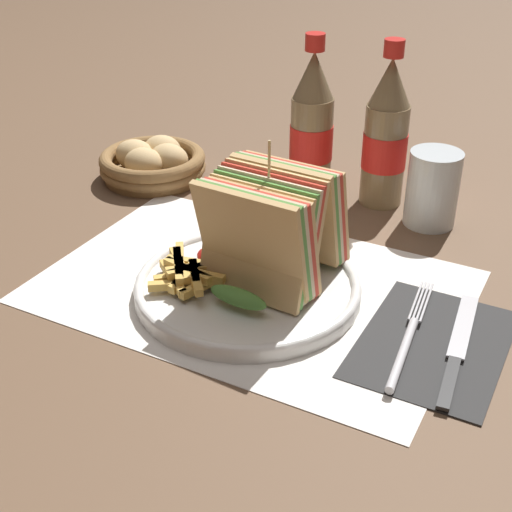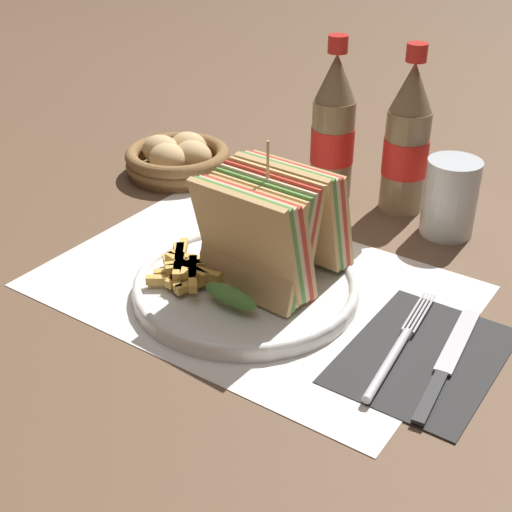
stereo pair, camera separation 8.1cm
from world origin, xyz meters
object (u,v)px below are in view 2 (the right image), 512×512
Objects in this scene: bread_basket at (178,158)px; knife at (447,363)px; plate_main at (246,286)px; fork at (395,352)px; coke_bottle_near at (333,131)px; coke_bottle_far at (407,142)px; club_sandwich at (269,230)px; glass_near at (449,203)px.

knife is at bearing -22.51° from bread_basket.
plate_main is 0.36m from bread_basket.
fork is at bearing -166.79° from knife.
coke_bottle_near is at bearing 122.94° from fork.
coke_bottle_far reaches higher than fork.
bread_basket is at bearing -164.45° from coke_bottle_near.
plate_main is 1.60× the size of bread_basket.
club_sandwich is 0.23m from knife.
club_sandwich is (0.02, 0.02, 0.07)m from plate_main.
club_sandwich is 0.75× the size of coke_bottle_near.
glass_near is (-0.06, 0.28, 0.04)m from fork.
coke_bottle_far is 2.25× the size of glass_near.
plate_main is at bearing -116.05° from glass_near.
glass_near is (-0.11, 0.27, 0.04)m from knife.
coke_bottle_far is (-0.14, 0.31, 0.09)m from fork.
plate_main reaches higher than knife.
fork is (0.19, -0.01, -0.00)m from plate_main.
knife is 0.56m from bread_basket.
club_sandwich is 0.88× the size of knife.
glass_near is 0.63× the size of bread_basket.
coke_bottle_far is 1.43× the size of bread_basket.
club_sandwich is at bearing -114.56° from glass_near.
plate_main is at bearing -79.79° from coke_bottle_near.
club_sandwich reaches higher than plate_main.
fork is 0.05m from knife.
coke_bottle_near is at bearing 15.55° from bread_basket.
glass_near reaches higher than plate_main.
plate_main is 1.12× the size of coke_bottle_near.
coke_bottle_far is (0.10, 0.02, 0.00)m from coke_bottle_near.
club_sandwich is 0.27m from coke_bottle_near.
coke_bottle_near is (-0.05, 0.28, 0.09)m from plate_main.
fork is 1.24× the size of bread_basket.
fork is (0.17, -0.03, -0.07)m from club_sandwich.
coke_bottle_far reaches higher than plate_main.
coke_bottle_near is 0.19m from glass_near.
fork is 0.39m from coke_bottle_near.
fork reaches higher than knife.
knife is 1.93× the size of glass_near.
glass_near is 0.42m from bread_basket.
plate_main is 1.48× the size of club_sandwich.
fork is at bearing -26.18° from bread_basket.
bread_basket reaches higher than knife.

